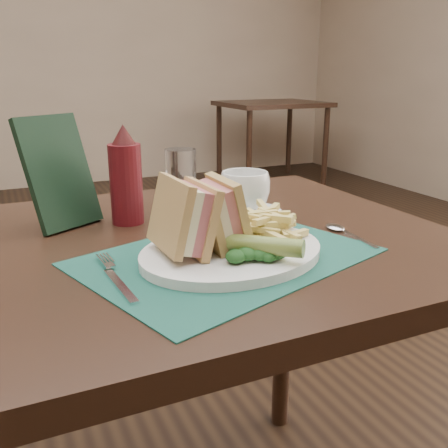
% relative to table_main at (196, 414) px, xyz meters
% --- Properties ---
extents(floor, '(7.00, 7.00, 0.00)m').
position_rel_table_main_xyz_m(floor, '(0.00, 0.50, -0.38)').
color(floor, black).
rests_on(floor, ground).
extents(wall_back, '(6.00, 0.00, 6.00)m').
position_rel_table_main_xyz_m(wall_back, '(0.00, 4.00, -0.38)').
color(wall_back, tan).
rests_on(wall_back, ground).
extents(table_main, '(0.90, 0.75, 0.75)m').
position_rel_table_main_xyz_m(table_main, '(0.00, 0.00, 0.00)').
color(table_main, black).
rests_on(table_main, ground).
extents(table_bg_right, '(0.90, 0.75, 0.75)m').
position_rel_table_main_xyz_m(table_bg_right, '(2.03, 3.29, 0.00)').
color(table_bg_right, black).
rests_on(table_bg_right, ground).
extents(placemat, '(0.51, 0.43, 0.00)m').
position_rel_table_main_xyz_m(placemat, '(0.01, -0.12, 0.38)').
color(placemat, '#17493C').
rests_on(placemat, table_main).
extents(plate, '(0.35, 0.30, 0.01)m').
position_rel_table_main_xyz_m(plate, '(0.02, -0.13, 0.38)').
color(plate, white).
rests_on(plate, placemat).
extents(sandwich_half_a, '(0.09, 0.12, 0.11)m').
position_rel_table_main_xyz_m(sandwich_half_a, '(-0.08, -0.12, 0.45)').
color(sandwich_half_a, tan).
rests_on(sandwich_half_a, plate).
extents(sandwich_half_b, '(0.08, 0.11, 0.11)m').
position_rel_table_main_xyz_m(sandwich_half_b, '(-0.02, -0.11, 0.45)').
color(sandwich_half_b, tan).
rests_on(sandwich_half_b, plate).
extents(kale_garnish, '(0.11, 0.08, 0.03)m').
position_rel_table_main_xyz_m(kale_garnish, '(0.02, -0.19, 0.41)').
color(kale_garnish, '#163D18').
rests_on(kale_garnish, plate).
extents(pickle_spear, '(0.10, 0.10, 0.03)m').
position_rel_table_main_xyz_m(pickle_spear, '(0.03, -0.19, 0.41)').
color(pickle_spear, olive).
rests_on(pickle_spear, plate).
extents(fries_pile, '(0.18, 0.20, 0.06)m').
position_rel_table_main_xyz_m(fries_pile, '(0.08, -0.11, 0.42)').
color(fries_pile, '#D3C069').
rests_on(fries_pile, plate).
extents(fork, '(0.05, 0.17, 0.01)m').
position_rel_table_main_xyz_m(fork, '(-0.17, -0.14, 0.38)').
color(fork, silver).
rests_on(fork, placemat).
extents(spoon, '(0.05, 0.15, 0.01)m').
position_rel_table_main_xyz_m(spoon, '(0.25, -0.12, 0.38)').
color(spoon, silver).
rests_on(spoon, table_main).
extents(saucer, '(0.19, 0.19, 0.01)m').
position_rel_table_main_xyz_m(saucer, '(0.14, 0.08, 0.38)').
color(saucer, white).
rests_on(saucer, table_main).
extents(coffee_cup, '(0.14, 0.14, 0.08)m').
position_rel_table_main_xyz_m(coffee_cup, '(0.14, 0.08, 0.42)').
color(coffee_cup, white).
rests_on(coffee_cup, saucer).
extents(drinking_glass, '(0.08, 0.08, 0.13)m').
position_rel_table_main_xyz_m(drinking_glass, '(0.03, 0.15, 0.44)').
color(drinking_glass, white).
rests_on(drinking_glass, table_main).
extents(ketchup_bottle, '(0.07, 0.07, 0.19)m').
position_rel_table_main_xyz_m(ketchup_bottle, '(-0.08, 0.13, 0.47)').
color(ketchup_bottle, '#510E13').
rests_on(ketchup_bottle, table_main).
extents(check_presenter, '(0.15, 0.13, 0.20)m').
position_rel_table_main_xyz_m(check_presenter, '(-0.20, 0.16, 0.48)').
color(check_presenter, black).
rests_on(check_presenter, table_main).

